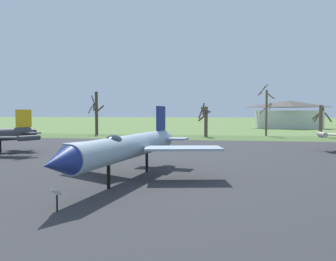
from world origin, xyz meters
name	(u,v)px	position (x,y,z in m)	size (l,w,h in m)	color
asphalt_apron	(88,170)	(0.00, 17.56, 0.03)	(79.71, 58.52, 0.05)	#333335
grass_verge_strip	(168,137)	(0.00, 52.81, 0.03)	(139.71, 12.00, 0.06)	#4E6835
jet_fighter_front_right	(128,147)	(4.12, 14.37, 2.25)	(11.98, 15.99, 4.99)	#8EA3B2
info_placard_front_right	(57,198)	(3.04, 7.08, 0.66)	(0.50, 0.34, 1.08)	black
bare_tree_far_left	(96,112)	(-15.70, 58.03, 4.54)	(2.89, 2.88, 8.67)	#42382D
bare_tree_left_of_center	(205,119)	(6.56, 54.65, 3.24)	(2.44, 2.53, 6.24)	brown
bare_tree_center	(266,109)	(17.80, 59.62, 5.05)	(3.13, 3.15, 9.98)	brown
bare_tree_right_of_center	(321,120)	(27.15, 57.84, 3.18)	(3.35, 3.38, 5.80)	brown
visitor_building	(288,115)	(27.50, 94.00, 3.83)	(18.26, 10.93, 7.91)	beige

